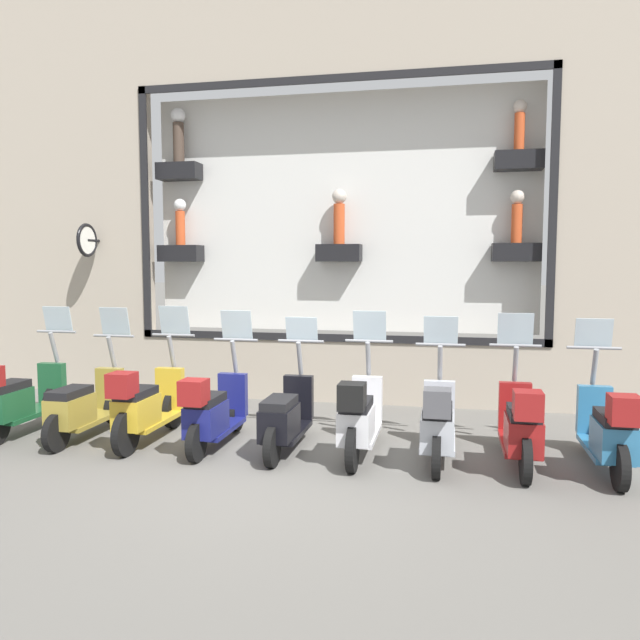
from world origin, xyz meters
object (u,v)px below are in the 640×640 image
at_px(scooter_white_3, 359,418).
at_px(scooter_green_8, 19,399).
at_px(scooter_teal_0, 609,431).
at_px(scooter_silver_2, 438,423).
at_px(scooter_black_4, 285,418).
at_px(scooter_navy_5, 213,412).
at_px(scooter_red_1, 521,426).
at_px(scooter_yellow_6, 145,406).
at_px(scooter_olive_7, 83,406).

height_order(scooter_white_3, scooter_green_8, scooter_white_3).
height_order(scooter_teal_0, scooter_white_3, scooter_white_3).
relative_size(scooter_silver_2, scooter_white_3, 0.99).
relative_size(scooter_white_3, scooter_green_8, 1.00).
distance_m(scooter_teal_0, scooter_black_4, 3.56).
xyz_separation_m(scooter_white_3, scooter_green_8, (0.01, 4.45, 0.01)).
relative_size(scooter_teal_0, scooter_black_4, 1.00).
relative_size(scooter_teal_0, scooter_white_3, 1.00).
relative_size(scooter_silver_2, scooter_navy_5, 1.00).
bearing_deg(scooter_white_3, scooter_red_1, -90.08).
xyz_separation_m(scooter_yellow_6, scooter_green_8, (0.00, 1.78, 0.00)).
xyz_separation_m(scooter_red_1, scooter_navy_5, (-0.01, 3.56, -0.01)).
xyz_separation_m(scooter_white_3, scooter_yellow_6, (0.00, 2.67, 0.01)).
bearing_deg(scooter_yellow_6, scooter_teal_0, -90.10).
bearing_deg(scooter_yellow_6, scooter_black_4, -88.39).
bearing_deg(scooter_teal_0, scooter_red_1, 89.83).
bearing_deg(scooter_olive_7, scooter_silver_2, -90.85).
height_order(scooter_teal_0, scooter_black_4, scooter_teal_0).
bearing_deg(scooter_teal_0, scooter_navy_5, 90.06).
bearing_deg(scooter_white_3, scooter_olive_7, 89.07).
bearing_deg(scooter_olive_7, scooter_black_4, -90.07).
bearing_deg(scooter_silver_2, scooter_red_1, -89.61).
relative_size(scooter_black_4, scooter_green_8, 0.99).
bearing_deg(scooter_teal_0, scooter_green_8, 89.91).
bearing_deg(scooter_black_4, scooter_silver_2, -92.03).
bearing_deg(scooter_navy_5, scooter_olive_7, 87.83).
height_order(scooter_teal_0, scooter_silver_2, scooter_teal_0).
xyz_separation_m(scooter_black_4, scooter_yellow_6, (-0.05, 1.78, 0.07)).
height_order(scooter_yellow_6, scooter_green_8, scooter_yellow_6).
distance_m(scooter_silver_2, scooter_black_4, 1.78).
relative_size(scooter_red_1, scooter_white_3, 1.00).
height_order(scooter_silver_2, scooter_white_3, scooter_white_3).
relative_size(scooter_teal_0, scooter_green_8, 0.99).
bearing_deg(scooter_navy_5, scooter_red_1, -89.89).
xyz_separation_m(scooter_red_1, scooter_black_4, (0.06, 2.67, -0.06)).
height_order(scooter_navy_5, scooter_yellow_6, scooter_yellow_6).
bearing_deg(scooter_navy_5, scooter_green_8, 89.67).
height_order(scooter_black_4, scooter_yellow_6, scooter_yellow_6).
bearing_deg(scooter_green_8, scooter_black_4, -89.21).
distance_m(scooter_red_1, scooter_navy_5, 3.56).
xyz_separation_m(scooter_white_3, scooter_black_4, (0.05, 0.89, -0.06)).
distance_m(scooter_white_3, scooter_olive_7, 3.56).
relative_size(scooter_black_4, scooter_olive_7, 1.00).
distance_m(scooter_olive_7, scooter_green_8, 0.89).
distance_m(scooter_teal_0, scooter_yellow_6, 5.34).
bearing_deg(scooter_navy_5, scooter_black_4, -85.88).
distance_m(scooter_silver_2, scooter_olive_7, 4.45).
relative_size(scooter_teal_0, scooter_olive_7, 1.00).
height_order(scooter_silver_2, scooter_navy_5, scooter_navy_5).
xyz_separation_m(scooter_teal_0, scooter_green_8, (0.01, 7.12, 0.02)).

